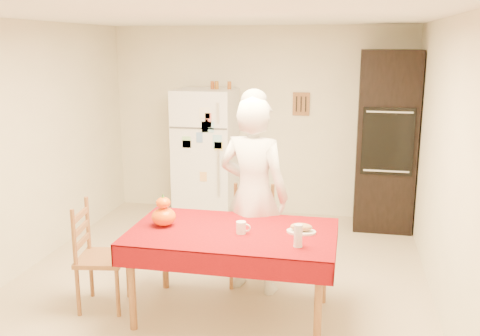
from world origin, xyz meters
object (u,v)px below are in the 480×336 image
(chair_left, at_px, (95,252))
(pumpkin_lower, at_px, (164,217))
(refrigerator, at_px, (206,154))
(seated_woman, at_px, (253,196))
(oven_cabinet, at_px, (386,141))
(dining_table, at_px, (233,239))
(coffee_mug, at_px, (241,228))
(bread_plate, at_px, (301,232))
(chair_far, at_px, (253,231))
(wine_glass, at_px, (298,236))

(chair_left, distance_m, pumpkin_lower, 0.70)
(refrigerator, relative_size, seated_woman, 0.93)
(oven_cabinet, height_order, chair_left, oven_cabinet)
(refrigerator, xyz_separation_m, dining_table, (0.93, -2.56, -0.16))
(seated_woman, bearing_deg, chair_left, 38.99)
(dining_table, relative_size, coffee_mug, 17.00)
(oven_cabinet, relative_size, chair_left, 2.32)
(refrigerator, distance_m, pumpkin_lower, 2.57)
(chair_left, relative_size, seated_woman, 0.52)
(bread_plate, bearing_deg, chair_left, -175.17)
(chair_far, bearing_deg, coffee_mug, -91.71)
(refrigerator, relative_size, coffee_mug, 17.00)
(seated_woman, relative_size, coffee_mug, 18.28)
(chair_far, height_order, bread_plate, chair_far)
(oven_cabinet, distance_m, chair_left, 3.76)
(chair_left, distance_m, seated_woman, 1.49)
(pumpkin_lower, height_order, bread_plate, pumpkin_lower)
(pumpkin_lower, xyz_separation_m, bread_plate, (1.16, 0.06, -0.07))
(chair_left, xyz_separation_m, seated_woman, (1.28, 0.63, 0.41))
(seated_woman, bearing_deg, coffee_mug, 103.56)
(refrigerator, xyz_separation_m, wine_glass, (1.49, -2.80, -0.00))
(chair_far, height_order, seated_woman, seated_woman)
(bread_plate, bearing_deg, oven_cabinet, 72.69)
(pumpkin_lower, relative_size, bread_plate, 0.86)
(chair_far, height_order, pumpkin_lower, chair_far)
(oven_cabinet, relative_size, wine_glass, 12.50)
(dining_table, height_order, wine_glass, wine_glass)
(refrigerator, height_order, chair_far, refrigerator)
(pumpkin_lower, bearing_deg, coffee_mug, -4.92)
(pumpkin_lower, bearing_deg, wine_glass, -12.32)
(dining_table, distance_m, wine_glass, 0.63)
(refrigerator, height_order, bread_plate, refrigerator)
(chair_left, bearing_deg, dining_table, -95.47)
(pumpkin_lower, relative_size, wine_glass, 1.18)
(chair_left, relative_size, coffee_mug, 9.50)
(pumpkin_lower, bearing_deg, dining_table, -1.01)
(oven_cabinet, relative_size, coffee_mug, 22.00)
(oven_cabinet, height_order, pumpkin_lower, oven_cabinet)
(wine_glass, distance_m, bread_plate, 0.32)
(dining_table, bearing_deg, wine_glass, -23.34)
(oven_cabinet, bearing_deg, refrigerator, -178.82)
(refrigerator, height_order, chair_left, refrigerator)
(chair_far, bearing_deg, refrigerator, 112.79)
(oven_cabinet, height_order, wine_glass, oven_cabinet)
(seated_woman, height_order, bread_plate, seated_woman)
(seated_woman, bearing_deg, refrigerator, -50.62)
(oven_cabinet, bearing_deg, seated_woman, -121.74)
(refrigerator, distance_m, chair_left, 2.68)
(wine_glass, bearing_deg, dining_table, 156.66)
(refrigerator, bearing_deg, coffee_mug, -68.86)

